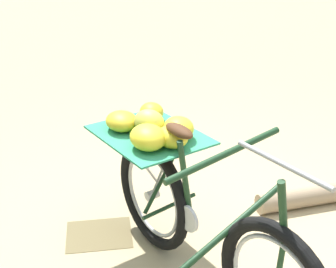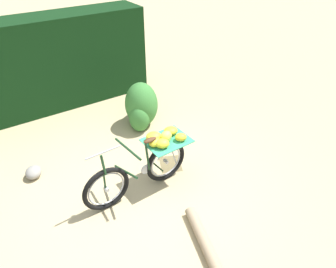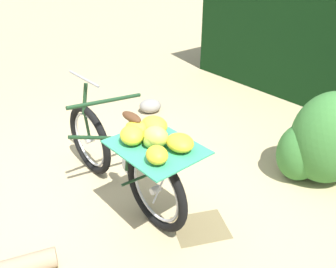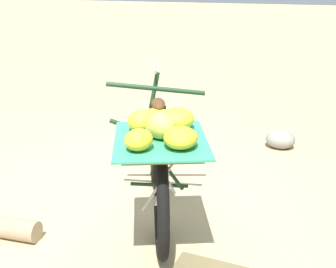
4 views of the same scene
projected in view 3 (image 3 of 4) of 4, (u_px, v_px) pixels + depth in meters
name	position (u px, v px, depth m)	size (l,w,h in m)	color
ground_plane	(120.00, 199.00, 3.26)	(60.00, 60.00, 0.00)	tan
foliage_hedge	(330.00, 32.00, 4.87)	(4.19, 0.90, 1.99)	black
bicycle	(128.00, 155.00, 2.98)	(1.06, 1.73, 1.03)	black
shrub_cluster	(330.00, 143.00, 3.35)	(0.98, 0.67, 0.93)	#387533
path_stone	(150.00, 106.00, 4.86)	(0.30, 0.25, 0.19)	gray
leaf_litter_patch	(201.00, 227.00, 2.94)	(0.44, 0.36, 0.01)	olive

